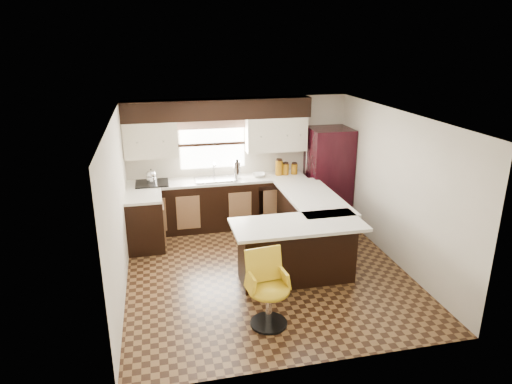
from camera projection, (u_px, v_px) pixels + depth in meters
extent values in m
plane|color=#49301A|center=(266.00, 271.00, 7.09)|extent=(4.40, 4.40, 0.00)
plane|color=silver|center=(267.00, 116.00, 6.32)|extent=(4.40, 4.40, 0.00)
plane|color=beige|center=(239.00, 160.00, 8.74)|extent=(4.40, 0.00, 4.40)
plane|color=beige|center=(318.00, 268.00, 4.67)|extent=(4.40, 0.00, 4.40)
plane|color=beige|center=(118.00, 209.00, 6.27)|extent=(0.00, 4.40, 4.40)
plane|color=beige|center=(396.00, 188.00, 7.14)|extent=(0.00, 4.40, 4.40)
cube|color=black|center=(219.00, 204.00, 8.61)|extent=(3.30, 0.60, 0.90)
cube|color=black|center=(145.00, 223.00, 7.73)|extent=(0.60, 0.70, 0.90)
cube|color=silver|center=(218.00, 180.00, 8.46)|extent=(3.30, 0.60, 0.04)
cube|color=silver|center=(143.00, 197.00, 7.58)|extent=(0.60, 0.70, 0.04)
cube|color=black|center=(218.00, 109.00, 8.16)|extent=(3.40, 0.35, 0.36)
cube|color=beige|center=(150.00, 140.00, 8.07)|extent=(0.94, 0.35, 0.64)
cube|color=beige|center=(276.00, 134.00, 8.55)|extent=(1.14, 0.35, 0.64)
cube|color=white|center=(213.00, 144.00, 8.50)|extent=(1.20, 0.02, 0.90)
cube|color=#D19B93|center=(212.00, 124.00, 8.34)|extent=(1.30, 0.06, 0.18)
cube|color=#B2B2B7|center=(216.00, 179.00, 8.41)|extent=(0.75, 0.45, 0.03)
cube|color=black|center=(274.00, 206.00, 8.56)|extent=(0.58, 0.03, 0.78)
cube|color=black|center=(152.00, 183.00, 8.18)|extent=(0.58, 0.50, 0.02)
cube|color=black|center=(309.00, 224.00, 7.71)|extent=(0.60, 1.95, 0.90)
cube|color=black|center=(296.00, 252.00, 6.70)|extent=(1.65, 0.60, 0.90)
cube|color=silver|center=(313.00, 197.00, 7.57)|extent=(0.84, 1.95, 0.04)
cube|color=silver|center=(298.00, 225.00, 6.46)|extent=(1.89, 0.84, 0.04)
cube|color=black|center=(328.00, 175.00, 8.84)|extent=(0.78, 0.75, 1.82)
cylinder|color=silver|center=(237.00, 170.00, 8.47)|extent=(0.13, 0.13, 0.32)
imported|color=white|center=(259.00, 175.00, 8.60)|extent=(0.31, 0.31, 0.06)
cylinder|color=#8D590B|center=(279.00, 168.00, 8.66)|extent=(0.14, 0.14, 0.28)
cylinder|color=#8D590B|center=(285.00, 169.00, 8.70)|extent=(0.13, 0.13, 0.21)
cylinder|color=#8D590B|center=(294.00, 169.00, 8.74)|extent=(0.12, 0.12, 0.20)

